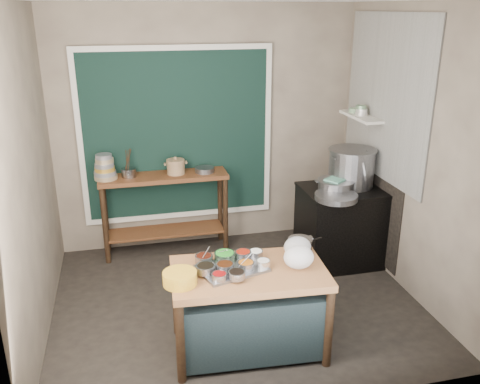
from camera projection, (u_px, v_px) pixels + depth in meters
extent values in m
cube|color=black|center=(236.00, 301.00, 5.05)|extent=(3.50, 3.00, 0.02)
cube|color=gray|center=(207.00, 129.00, 5.94)|extent=(3.50, 0.02, 2.80)
cube|color=gray|center=(27.00, 180.00, 4.18)|extent=(0.02, 3.00, 2.80)
cube|color=gray|center=(411.00, 154.00, 4.94)|extent=(0.02, 3.00, 2.80)
cube|color=black|center=(177.00, 136.00, 5.85)|extent=(2.10, 0.02, 1.90)
cube|color=#B2B2AA|center=(386.00, 98.00, 5.29)|extent=(0.02, 1.70, 1.70)
cube|color=black|center=(372.00, 198.00, 5.77)|extent=(0.01, 1.30, 1.30)
cube|color=beige|center=(361.00, 117.00, 5.62)|extent=(0.22, 0.70, 0.03)
cube|color=brown|center=(249.00, 310.00, 4.22)|extent=(1.30, 0.80, 0.75)
cube|color=brown|center=(165.00, 213.00, 5.93)|extent=(1.45, 0.40, 0.95)
cube|color=black|center=(342.00, 227.00, 5.69)|extent=(0.90, 0.68, 0.85)
cube|color=black|center=(345.00, 190.00, 5.54)|extent=(0.92, 0.69, 0.03)
cube|color=gray|center=(232.00, 268.00, 4.09)|extent=(0.60, 0.50, 0.02)
cylinder|color=gray|center=(204.00, 259.00, 4.16)|extent=(0.15, 0.15, 0.06)
cylinder|color=gray|center=(256.00, 254.00, 4.25)|extent=(0.12, 0.12, 0.05)
cylinder|color=gray|center=(246.00, 265.00, 4.05)|extent=(0.14, 0.14, 0.06)
cylinder|color=gray|center=(237.00, 275.00, 3.91)|extent=(0.14, 0.14, 0.06)
cylinder|color=gray|center=(219.00, 276.00, 3.89)|extent=(0.12, 0.12, 0.05)
cylinder|color=gray|center=(206.00, 269.00, 4.00)|extent=(0.16, 0.16, 0.06)
cylinder|color=silver|center=(263.00, 263.00, 4.09)|extent=(0.11, 0.11, 0.05)
cylinder|color=gray|center=(243.00, 255.00, 4.23)|extent=(0.14, 0.14, 0.06)
cylinder|color=gray|center=(225.00, 267.00, 4.02)|extent=(0.15, 0.15, 0.06)
cylinder|color=gray|center=(225.00, 257.00, 4.18)|extent=(0.17, 0.17, 0.07)
cylinder|color=gold|center=(180.00, 278.00, 3.86)|extent=(0.31, 0.31, 0.10)
ellipsoid|color=white|center=(299.00, 257.00, 4.09)|extent=(0.30, 0.27, 0.19)
ellipsoid|color=white|center=(297.00, 247.00, 4.28)|extent=(0.28, 0.25, 0.17)
cylinder|color=tan|center=(106.00, 177.00, 5.62)|extent=(0.25, 0.25, 0.05)
cylinder|color=gray|center=(105.00, 173.00, 5.60)|extent=(0.24, 0.24, 0.05)
cylinder|color=gold|center=(105.00, 169.00, 5.58)|extent=(0.22, 0.22, 0.05)
cylinder|color=gray|center=(104.00, 165.00, 5.57)|extent=(0.21, 0.21, 0.05)
cylinder|color=tan|center=(104.00, 161.00, 5.55)|extent=(0.20, 0.20, 0.05)
cylinder|color=gray|center=(104.00, 156.00, 5.54)|extent=(0.18, 0.18, 0.05)
cylinder|color=gray|center=(129.00, 173.00, 5.68)|extent=(0.17, 0.17, 0.10)
cylinder|color=gray|center=(205.00, 170.00, 5.85)|extent=(0.29, 0.29, 0.06)
cylinder|color=gray|center=(363.00, 170.00, 5.49)|extent=(0.25, 0.43, 0.41)
cube|color=#589C7E|center=(336.00, 179.00, 5.40)|extent=(0.29, 0.27, 0.02)
cylinder|color=gray|center=(336.00, 197.00, 5.22)|extent=(0.46, 0.46, 0.06)
cylinder|color=silver|center=(361.00, 114.00, 5.62)|extent=(0.13, 0.13, 0.04)
cylinder|color=silver|center=(362.00, 110.00, 5.61)|extent=(0.13, 0.13, 0.04)
cylinder|color=gray|center=(362.00, 107.00, 5.59)|extent=(0.12, 0.12, 0.04)
cylinder|color=gray|center=(355.00, 110.00, 5.77)|extent=(0.16, 0.16, 0.05)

